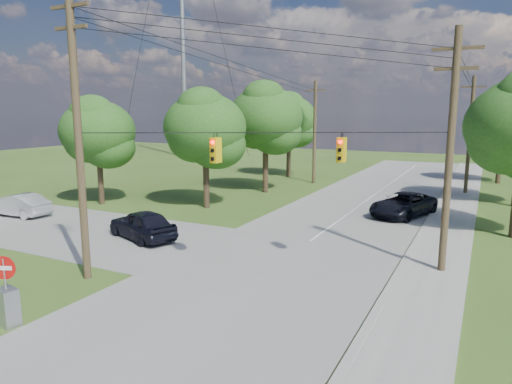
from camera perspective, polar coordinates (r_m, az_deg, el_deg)
The scene contains 20 objects.
ground at distance 17.99m, azimuth -10.93°, elevation -13.25°, with size 140.00×140.00×0.00m, color #35511B.
main_road at distance 21.00m, azimuth 2.00°, elevation -9.57°, with size 10.00×100.00×0.03m, color gray.
sidewalk_east at distance 19.34m, azimuth 20.73°, elevation -11.85°, with size 2.60×100.00×0.12m, color #A5A29A.
pole_sw at distance 20.03m, azimuth -21.36°, elevation 6.98°, with size 2.00×0.32×12.00m.
pole_ne at distance 21.07m, azimuth 23.09°, elevation 4.90°, with size 2.00×0.32×10.50m.
pole_north_e at distance 43.03m, azimuth 25.17°, elevation 6.51°, with size 2.00×0.32×10.00m.
pole_north_w at distance 45.65m, azimuth 7.34°, elevation 7.52°, with size 2.00×0.32×10.00m.
power_lines at distance 26.12m, azimuth 7.36°, elevation 14.55°, with size 13.93×29.62×4.93m.
traffic_signals at distance 19.10m, azimuth 2.89°, elevation 5.33°, with size 4.91×3.27×1.05m.
radio_mast at distance 74.19m, azimuth -9.25°, elevation 21.91°, with size 0.70×0.70×45.00m, color gray.
tree_w_near at distance 33.44m, azimuth -6.37°, elevation 8.02°, with size 6.00×6.00×8.40m.
tree_w_mid at distance 39.91m, azimuth 1.22°, elevation 9.33°, with size 6.40×6.40×9.22m.
tree_w_far at distance 49.86m, azimuth 4.16°, elevation 9.06°, with size 6.00×6.00×8.73m.
tree_e_far at distance 50.99m, azimuth 28.50°, elevation 7.55°, with size 5.80×5.80×8.32m.
tree_cross_n at distance 36.63m, azimuth -19.18°, elevation 7.18°, with size 5.60×5.60×7.91m.
car_cross_dark at distance 26.27m, azimuth -14.04°, elevation -3.91°, with size 1.97×4.89×1.66m, color black.
car_cross_silver at distance 34.99m, azimuth -27.58°, elevation -1.44°, with size 1.62×4.64×1.53m, color silver.
car_main_north at distance 32.63m, azimuth 17.93°, elevation -1.49°, with size 2.62×5.68×1.58m, color black.
control_cabinet at distance 17.65m, azimuth -28.60°, elevation -12.54°, with size 0.72×0.52×1.29m, color gray.
do_not_enter_sign at distance 17.28m, azimuth -28.92°, elevation -9.10°, with size 0.76×0.34×2.42m.
Camera 1 is at (10.30, -12.97, 7.05)m, focal length 32.00 mm.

